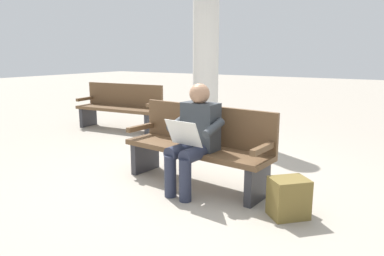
{
  "coord_description": "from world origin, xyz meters",
  "views": [
    {
      "loc": [
        -2.06,
        3.34,
        1.49
      ],
      "look_at": [
        -0.05,
        0.15,
        0.7
      ],
      "focal_mm": 33.31,
      "sensor_mm": 36.0,
      "label": 1
    }
  ],
  "objects_px": {
    "person_seated": "(194,135)",
    "support_pillar": "(206,37)",
    "bench_far": "(120,106)",
    "backpack": "(288,198)",
    "bench_near": "(199,145)"
  },
  "relations": [
    {
      "from": "bench_near",
      "to": "support_pillar",
      "type": "bearing_deg",
      "value": -56.3
    },
    {
      "from": "bench_near",
      "to": "support_pillar",
      "type": "relative_size",
      "value": 0.51
    },
    {
      "from": "bench_far",
      "to": "backpack",
      "type": "bearing_deg",
      "value": 147.34
    },
    {
      "from": "person_seated",
      "to": "bench_far",
      "type": "distance_m",
      "value": 3.63
    },
    {
      "from": "backpack",
      "to": "bench_far",
      "type": "relative_size",
      "value": 0.23
    },
    {
      "from": "support_pillar",
      "to": "person_seated",
      "type": "bearing_deg",
      "value": 117.84
    },
    {
      "from": "bench_near",
      "to": "bench_far",
      "type": "distance_m",
      "value": 3.42
    },
    {
      "from": "backpack",
      "to": "bench_near",
      "type": "bearing_deg",
      "value": -15.51
    },
    {
      "from": "backpack",
      "to": "support_pillar",
      "type": "relative_size",
      "value": 0.12
    },
    {
      "from": "person_seated",
      "to": "support_pillar",
      "type": "relative_size",
      "value": 0.33
    },
    {
      "from": "person_seated",
      "to": "support_pillar",
      "type": "height_order",
      "value": "support_pillar"
    },
    {
      "from": "bench_far",
      "to": "bench_near",
      "type": "bearing_deg",
      "value": 143.16
    },
    {
      "from": "bench_near",
      "to": "person_seated",
      "type": "xyz_separation_m",
      "value": [
        -0.09,
        0.24,
        0.17
      ]
    },
    {
      "from": "person_seated",
      "to": "bench_far",
      "type": "relative_size",
      "value": 0.64
    },
    {
      "from": "person_seated",
      "to": "bench_far",
      "type": "xyz_separation_m",
      "value": [
        3.0,
        -2.03,
        -0.17
      ]
    }
  ]
}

